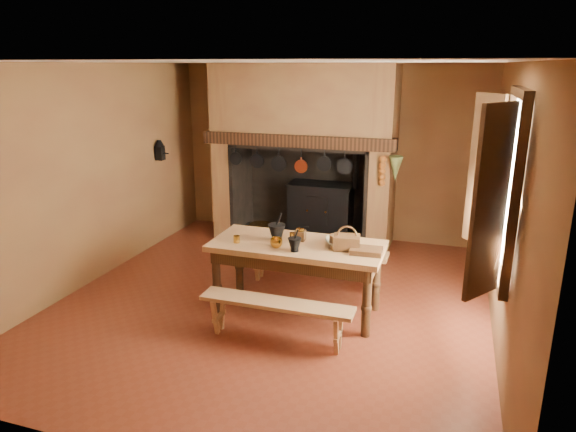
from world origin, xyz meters
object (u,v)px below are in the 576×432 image
Objects in this scene: mixing_bowl at (341,243)px; bench_front at (276,311)px; work_table at (297,254)px; iron_range at (321,211)px; coffee_grinder at (300,235)px; wicker_basket at (347,242)px.

bench_front is at bearing -122.37° from mixing_bowl.
work_table is 0.52m from mixing_bowl.
work_table is 0.81m from bench_front.
mixing_bowl is at bearing 6.36° from work_table.
iron_range reaches higher than coffee_grinder.
coffee_grinder is 0.58m from wicker_basket.
bench_front is 1.06m from mixing_bowl.
mixing_bowl reaches higher than bench_front.
mixing_bowl is at bearing -7.87° from coffee_grinder.
iron_range is 2.73m from mixing_bowl.
iron_range is 2.56m from coffee_grinder.
coffee_grinder is at bearing 88.44° from work_table.
bench_front is 1.07m from wicker_basket.
wicker_basket reaches higher than mixing_bowl.
coffee_grinder reaches higher than mixing_bowl.
work_table is at bearing -173.64° from mixing_bowl.
wicker_basket reaches higher than coffee_grinder.
wicker_basket is at bearing -14.73° from coffee_grinder.
iron_range reaches higher than work_table.
bench_front is 4.64× the size of mixing_bowl.
bench_front is 1.00m from coffee_grinder.
coffee_grinder is at bearing -81.07° from iron_range.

